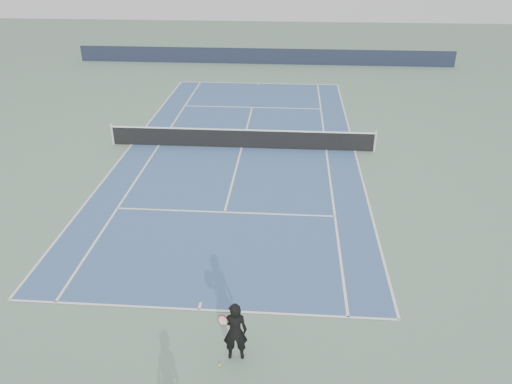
{
  "coord_description": "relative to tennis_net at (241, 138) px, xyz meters",
  "views": [
    {
      "loc": [
        2.39,
        -22.53,
        9.29
      ],
      "look_at": [
        1.21,
        -6.76,
        1.1
      ],
      "focal_mm": 35.0,
      "sensor_mm": 36.0,
      "label": 1
    }
  ],
  "objects": [
    {
      "name": "court_surface",
      "position": [
        0.0,
        0.0,
        -0.5
      ],
      "size": [
        10.97,
        23.77,
        0.01
      ],
      "primitive_type": "cube",
      "color": "#395888",
      "rests_on": "ground"
    },
    {
      "name": "tennis_net",
      "position": [
        0.0,
        0.0,
        0.0
      ],
      "size": [
        12.9,
        0.1,
        1.07
      ],
      "color": "silver",
      "rests_on": "ground"
    },
    {
      "name": "tennis_ball",
      "position": [
        0.86,
        -13.85,
        -0.47
      ],
      "size": [
        0.07,
        0.07,
        0.07
      ],
      "primitive_type": "sphere",
      "color": "yellow",
      "rests_on": "ground"
    },
    {
      "name": "tennis_player",
      "position": [
        1.21,
        -13.52,
        0.32
      ],
      "size": [
        0.79,
        0.51,
        1.65
      ],
      "color": "black",
      "rests_on": "ground"
    },
    {
      "name": "windscreen_far",
      "position": [
        0.0,
        17.88,
        0.1
      ],
      "size": [
        30.0,
        0.25,
        1.2
      ],
      "primitive_type": "cube",
      "color": "black",
      "rests_on": "ground"
    },
    {
      "name": "ground",
      "position": [
        0.0,
        0.0,
        -0.5
      ],
      "size": [
        80.0,
        80.0,
        0.0
      ],
      "primitive_type": "plane",
      "color": "slate"
    }
  ]
}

